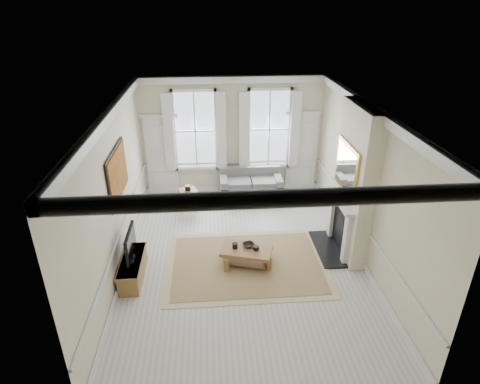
{
  "coord_description": "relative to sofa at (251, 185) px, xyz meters",
  "views": [
    {
      "loc": [
        -0.65,
        -7.43,
        5.31
      ],
      "look_at": [
        0.0,
        0.86,
        1.25
      ],
      "focal_mm": 30.0,
      "sensor_mm": 36.0,
      "label": 1
    }
  ],
  "objects": [
    {
      "name": "mirror",
      "position": [
        1.72,
        -2.91,
        1.7
      ],
      "size": [
        0.06,
        1.26,
        1.06
      ],
      "primitive_type": "cube",
      "color": "gold",
      "rests_on": "chimney_breast"
    },
    {
      "name": "floor",
      "position": [
        -0.49,
        -3.11,
        -0.35
      ],
      "size": [
        7.2,
        7.2,
        0.0
      ],
      "primitive_type": "plane",
      "color": "#B7B5AD",
      "rests_on": "ground"
    },
    {
      "name": "tv",
      "position": [
        -2.81,
        -3.6,
        0.49
      ],
      "size": [
        0.08,
        0.9,
        0.68
      ],
      "color": "black",
      "rests_on": "tv_stand"
    },
    {
      "name": "window_right",
      "position": [
        0.56,
        0.44,
        1.55
      ],
      "size": [
        1.26,
        0.2,
        2.2
      ],
      "primitive_type": null,
      "color": "#B2BCC6",
      "rests_on": "back_wall"
    },
    {
      "name": "ceramic_pot_b",
      "position": [
        -0.23,
        -3.38,
        0.1
      ],
      "size": [
        0.13,
        0.13,
        0.09
      ],
      "primitive_type": "cylinder",
      "color": "black",
      "rests_on": "coffee_table"
    },
    {
      "name": "rug",
      "position": [
        -0.43,
        -3.33,
        -0.34
      ],
      "size": [
        3.5,
        2.6,
        0.02
      ],
      "primitive_type": "cube",
      "color": "olive",
      "rests_on": "floor"
    },
    {
      "name": "ceiling",
      "position": [
        -0.49,
        -3.11,
        3.05
      ],
      "size": [
        7.2,
        7.2,
        0.0
      ],
      "primitive_type": "plane",
      "rotation": [
        3.14,
        0.0,
        0.0
      ],
      "color": "white",
      "rests_on": "back_wall"
    },
    {
      "name": "fireplace",
      "position": [
        1.71,
        -2.91,
        0.38
      ],
      "size": [
        0.21,
        1.45,
        1.33
      ],
      "color": "silver",
      "rests_on": "floor"
    },
    {
      "name": "window_left",
      "position": [
        -1.54,
        0.44,
        1.55
      ],
      "size": [
        1.26,
        0.2,
        2.2
      ],
      "primitive_type": null,
      "color": "#B2BCC6",
      "rests_on": "back_wall"
    },
    {
      "name": "painting",
      "position": [
        -3.05,
        -2.81,
        1.7
      ],
      "size": [
        0.05,
        1.66,
        1.06
      ],
      "primitive_type": "cube",
      "color": "#B7691F",
      "rests_on": "left_wall"
    },
    {
      "name": "sofa",
      "position": [
        0.0,
        0.0,
        0.0
      ],
      "size": [
        1.77,
        0.86,
        0.84
      ],
      "color": "#5F5F5C",
      "rests_on": "floor"
    },
    {
      "name": "right_wall",
      "position": [
        2.11,
        -3.11,
        1.35
      ],
      "size": [
        0.0,
        7.2,
        7.2
      ],
      "primitive_type": "plane",
      "rotation": [
        1.57,
        0.0,
        -1.57
      ],
      "color": "beige",
      "rests_on": "floor"
    },
    {
      "name": "side_table",
      "position": [
        -1.79,
        -0.63,
        0.1
      ],
      "size": [
        0.59,
        0.59,
        0.57
      ],
      "rotation": [
        0.0,
        0.0,
        0.33
      ],
      "color": "brown",
      "rests_on": "floor"
    },
    {
      "name": "door_left",
      "position": [
        -2.54,
        0.45,
        0.8
      ],
      "size": [
        0.9,
        0.08,
        2.3
      ],
      "primitive_type": "cube",
      "color": "silver",
      "rests_on": "floor"
    },
    {
      "name": "chimney_breast",
      "position": [
        1.93,
        -2.91,
        1.35
      ],
      "size": [
        0.35,
        1.7,
        3.38
      ],
      "primitive_type": "cube",
      "color": "beige",
      "rests_on": "floor"
    },
    {
      "name": "left_wall",
      "position": [
        -3.09,
        -3.11,
        1.35
      ],
      "size": [
        0.0,
        7.2,
        7.2
      ],
      "primitive_type": "plane",
      "rotation": [
        1.57,
        0.0,
        1.57
      ],
      "color": "beige",
      "rests_on": "floor"
    },
    {
      "name": "door_right",
      "position": [
        1.56,
        0.45,
        0.8
      ],
      "size": [
        0.9,
        0.08,
        2.3
      ],
      "primitive_type": "cube",
      "color": "silver",
      "rests_on": "floor"
    },
    {
      "name": "coffee_table",
      "position": [
        -0.43,
        -3.33,
        -0.03
      ],
      "size": [
        1.21,
        0.91,
        0.4
      ],
      "rotation": [
        0.0,
        0.0,
        -0.29
      ],
      "color": "brown",
      "rests_on": "rug"
    },
    {
      "name": "hearth",
      "position": [
        1.51,
        -2.91,
        -0.33
      ],
      "size": [
        0.55,
        1.5,
        0.05
      ],
      "primitive_type": "cube",
      "color": "black",
      "rests_on": "floor"
    },
    {
      "name": "tv_stand",
      "position": [
        -2.83,
        -3.6,
        -0.13
      ],
      "size": [
        0.41,
        1.26,
        0.45
      ],
      "primitive_type": "cube",
      "color": "brown",
      "rests_on": "floor"
    },
    {
      "name": "ceramic_pot_a",
      "position": [
        -0.68,
        -3.28,
        0.11
      ],
      "size": [
        0.12,
        0.12,
        0.12
      ],
      "primitive_type": "cylinder",
      "color": "black",
      "rests_on": "coffee_table"
    },
    {
      "name": "bowl",
      "position": [
        -0.38,
        -3.23,
        0.08
      ],
      "size": [
        0.33,
        0.33,
        0.06
      ],
      "primitive_type": "imported",
      "rotation": [
        0.0,
        0.0,
        0.4
      ],
      "color": "black",
      "rests_on": "coffee_table"
    },
    {
      "name": "back_wall",
      "position": [
        -0.49,
        0.49,
        1.35
      ],
      "size": [
        5.2,
        0.0,
        5.2
      ],
      "primitive_type": "plane",
      "rotation": [
        1.57,
        0.0,
        0.0
      ],
      "color": "beige",
      "rests_on": "floor"
    }
  ]
}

